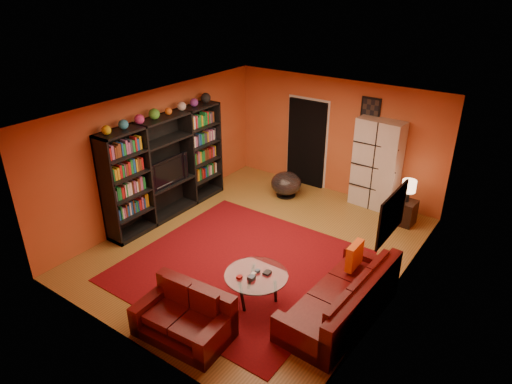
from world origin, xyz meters
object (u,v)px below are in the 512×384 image
Objects in this scene: bowl_chair at (286,184)px; coffee_table at (256,277)px; side_table at (405,212)px; table_lamp at (409,187)px; tv at (166,171)px; entertainment_unit at (167,167)px; loveseat at (187,316)px; storage_cabinet at (377,164)px; sofa at (346,300)px.

coffee_table is at bearing -65.12° from bowl_chair.
side_table is 1.09× the size of table_lamp.
coffee_table is 1.94× the size of side_table.
coffee_table is at bearing -111.56° from tv.
bowl_chair is at bearing 53.42° from entertainment_unit.
tv is at bearing -148.97° from side_table.
loveseat is 4.69m from bowl_chair.
storage_cabinet reaches higher than tv.
side_table is (0.83, -0.38, -0.72)m from storage_cabinet.
loveseat is 1.98× the size of bowl_chair.
entertainment_unit reaches higher than bowl_chair.
sofa reaches higher than coffee_table.
tv reaches higher than coffee_table.
loveseat is at bearing -41.39° from entertainment_unit.
tv is at bearing -148.97° from table_lamp.
coffee_table is (-1.26, -0.50, 0.16)m from sofa.
tv is 0.52× the size of storage_cabinet.
sofa reaches higher than side_table.
coffee_table is at bearing -22.45° from entertainment_unit.
coffee_table is (3.15, -1.30, -0.61)m from entertainment_unit.
sofa is 1.37m from coffee_table.
bowl_chair reaches higher than coffee_table.
storage_cabinet is (0.21, 4.10, 0.52)m from coffee_table.
bowl_chair is (1.52, 2.19, -0.71)m from tv.
bowl_chair is (-1.58, 3.41, -0.14)m from coffee_table.
table_lamp is (1.45, 4.84, 0.53)m from loveseat.
tv is 2.01× the size of side_table.
sofa is at bearing 21.40° from coffee_table.
storage_cabinet reaches higher than table_lamp.
storage_cabinet is at bearing 108.62° from sofa.
bowl_chair is 2.70m from table_lamp.
bowl_chair is at bearing 136.66° from sofa.
loveseat is 5.08m from table_lamp.
table_lamp reaches higher than sofa.
storage_cabinet is 2.80× the size of bowl_chair.
sofa is at bearing -86.15° from table_lamp.
loveseat is at bearing -106.64° from side_table.
loveseat is 2.98× the size of table_lamp.
storage_cabinet is at bearing 155.38° from table_lamp.
side_table is at bearing 0.00° from table_lamp.
side_table is at bearing -20.36° from storage_cabinet.
tv is at bearing -134.78° from storage_cabinet.
entertainment_unit is 6.00× the size of side_table.
side_table is at bearing -20.42° from loveseat.
side_table is (1.45, 4.84, -0.04)m from loveseat.
table_lamp is at bearing -20.42° from loveseat.
tv is 4.84m from table_lamp.
storage_cabinet is 1.16m from side_table.
side_table is at bearing 6.64° from bowl_chair.
coffee_table is 3.77m from bowl_chair.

